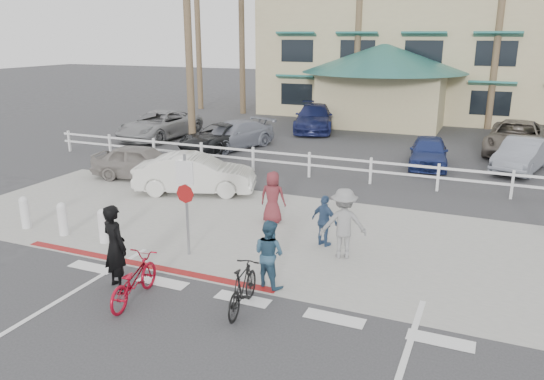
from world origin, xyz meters
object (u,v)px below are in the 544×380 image
at_px(sign_post, 187,200).
at_px(car_white_sedan, 195,174).
at_px(car_red_compact, 142,162).
at_px(bike_red, 134,280).
at_px(bike_black, 243,288).

relative_size(sign_post, car_white_sedan, 0.70).
bearing_deg(car_white_sedan, car_red_compact, 54.53).
distance_m(sign_post, car_white_sedan, 5.52).
bearing_deg(car_red_compact, sign_post, -144.83).
distance_m(bike_red, bike_black, 2.31).
distance_m(bike_black, car_red_compact, 11.05).
bearing_deg(bike_black, car_red_compact, -50.11).
bearing_deg(car_red_compact, bike_black, -142.84).
relative_size(sign_post, car_red_compact, 0.76).
bearing_deg(car_red_compact, car_white_sedan, -115.83).
xyz_separation_m(sign_post, car_white_sedan, (-2.67, 4.77, -0.77)).
bearing_deg(bike_black, car_white_sedan, -59.29).
relative_size(sign_post, bike_red, 1.62).
relative_size(car_white_sedan, car_red_compact, 1.08).
bearing_deg(bike_red, bike_black, -173.82).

